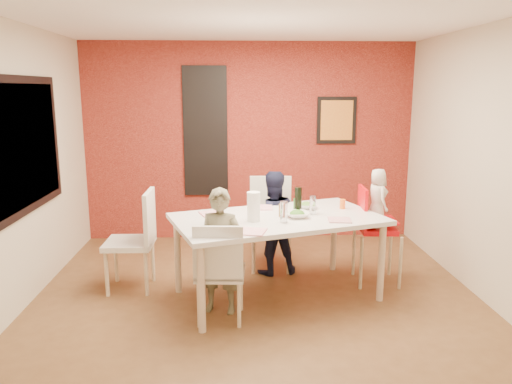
{
  "coord_description": "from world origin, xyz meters",
  "views": [
    {
      "loc": [
        -0.24,
        -4.64,
        2.08
      ],
      "look_at": [
        0.0,
        0.3,
        1.05
      ],
      "focal_mm": 35.0,
      "sensor_mm": 36.0,
      "label": 1
    }
  ],
  "objects_px": {
    "chair_far": "(271,217)",
    "wine_bottle": "(298,201)",
    "child_near": "(221,251)",
    "paper_towel_roll": "(254,207)",
    "toddler": "(377,198)",
    "high_chair": "(373,226)",
    "chair_near": "(219,268)",
    "child_far": "(272,223)",
    "dining_table": "(278,224)",
    "chair_left": "(138,235)"
  },
  "relations": [
    {
      "from": "chair_far",
      "to": "wine_bottle",
      "type": "relative_size",
      "value": 3.85
    },
    {
      "from": "child_near",
      "to": "chair_far",
      "type": "bearing_deg",
      "value": 80.16
    },
    {
      "from": "chair_far",
      "to": "paper_towel_roll",
      "type": "xyz_separation_m",
      "value": [
        -0.25,
        -1.06,
        0.38
      ]
    },
    {
      "from": "chair_far",
      "to": "toddler",
      "type": "relative_size",
      "value": 1.68
    },
    {
      "from": "chair_far",
      "to": "paper_towel_roll",
      "type": "distance_m",
      "value": 1.16
    },
    {
      "from": "high_chair",
      "to": "wine_bottle",
      "type": "xyz_separation_m",
      "value": [
        -0.85,
        -0.24,
        0.34
      ]
    },
    {
      "from": "chair_near",
      "to": "child_near",
      "type": "distance_m",
      "value": 0.25
    },
    {
      "from": "child_far",
      "to": "wine_bottle",
      "type": "height_order",
      "value": "child_far"
    },
    {
      "from": "child_far",
      "to": "wine_bottle",
      "type": "bearing_deg",
      "value": 99.71
    },
    {
      "from": "chair_near",
      "to": "toddler",
      "type": "bearing_deg",
      "value": -147.7
    },
    {
      "from": "chair_far",
      "to": "child_far",
      "type": "relative_size",
      "value": 0.9
    },
    {
      "from": "dining_table",
      "to": "child_near",
      "type": "height_order",
      "value": "child_near"
    },
    {
      "from": "high_chair",
      "to": "child_near",
      "type": "height_order",
      "value": "child_near"
    },
    {
      "from": "dining_table",
      "to": "wine_bottle",
      "type": "distance_m",
      "value": 0.32
    },
    {
      "from": "wine_bottle",
      "to": "paper_towel_roll",
      "type": "xyz_separation_m",
      "value": [
        -0.46,
        -0.25,
        0.0
      ]
    },
    {
      "from": "high_chair",
      "to": "child_far",
      "type": "height_order",
      "value": "child_far"
    },
    {
      "from": "chair_far",
      "to": "child_near",
      "type": "distance_m",
      "value": 1.36
    },
    {
      "from": "child_near",
      "to": "wine_bottle",
      "type": "xyz_separation_m",
      "value": [
        0.78,
        0.42,
        0.38
      ]
    },
    {
      "from": "dining_table",
      "to": "child_far",
      "type": "xyz_separation_m",
      "value": [
        -0.0,
        0.67,
        -0.17
      ]
    },
    {
      "from": "child_far",
      "to": "toddler",
      "type": "bearing_deg",
      "value": 151.91
    },
    {
      "from": "chair_near",
      "to": "paper_towel_roll",
      "type": "relative_size",
      "value": 3.31
    },
    {
      "from": "chair_far",
      "to": "dining_table",
      "type": "bearing_deg",
      "value": -86.98
    },
    {
      "from": "chair_near",
      "to": "child_far",
      "type": "distance_m",
      "value": 1.35
    },
    {
      "from": "paper_towel_roll",
      "to": "high_chair",
      "type": "bearing_deg",
      "value": 20.42
    },
    {
      "from": "chair_left",
      "to": "wine_bottle",
      "type": "bearing_deg",
      "value": 84.76
    },
    {
      "from": "dining_table",
      "to": "toddler",
      "type": "height_order",
      "value": "toddler"
    },
    {
      "from": "high_chair",
      "to": "paper_towel_roll",
      "type": "distance_m",
      "value": 1.44
    },
    {
      "from": "child_far",
      "to": "paper_towel_roll",
      "type": "distance_m",
      "value": 0.93
    },
    {
      "from": "toddler",
      "to": "chair_far",
      "type": "bearing_deg",
      "value": 51.56
    },
    {
      "from": "child_near",
      "to": "toddler",
      "type": "height_order",
      "value": "toddler"
    },
    {
      "from": "child_far",
      "to": "chair_near",
      "type": "bearing_deg",
      "value": 53.8
    },
    {
      "from": "chair_near",
      "to": "chair_far",
      "type": "xyz_separation_m",
      "value": [
        0.57,
        1.48,
        0.07
      ]
    },
    {
      "from": "chair_far",
      "to": "high_chair",
      "type": "bearing_deg",
      "value": -25.47
    },
    {
      "from": "dining_table",
      "to": "chair_far",
      "type": "bearing_deg",
      "value": 89.91
    },
    {
      "from": "chair_near",
      "to": "paper_towel_roll",
      "type": "distance_m",
      "value": 0.69
    },
    {
      "from": "child_near",
      "to": "child_far",
      "type": "relative_size",
      "value": 1.0
    },
    {
      "from": "chair_far",
      "to": "child_far",
      "type": "bearing_deg",
      "value": -88.05
    },
    {
      "from": "child_far",
      "to": "wine_bottle",
      "type": "relative_size",
      "value": 4.3
    },
    {
      "from": "toddler",
      "to": "paper_towel_roll",
      "type": "bearing_deg",
      "value": 99.51
    },
    {
      "from": "chair_left",
      "to": "chair_near",
      "type": "bearing_deg",
      "value": 46.62
    },
    {
      "from": "chair_far",
      "to": "chair_near",
      "type": "bearing_deg",
      "value": -107.89
    },
    {
      "from": "chair_far",
      "to": "child_near",
      "type": "xyz_separation_m",
      "value": [
        -0.56,
        -1.24,
        0.0
      ]
    },
    {
      "from": "chair_near",
      "to": "paper_towel_roll",
      "type": "height_order",
      "value": "paper_towel_roll"
    },
    {
      "from": "dining_table",
      "to": "chair_far",
      "type": "xyz_separation_m",
      "value": [
        0.0,
        0.92,
        -0.17
      ]
    },
    {
      "from": "high_chair",
      "to": "wine_bottle",
      "type": "height_order",
      "value": "wine_bottle"
    },
    {
      "from": "chair_near",
      "to": "child_near",
      "type": "bearing_deg",
      "value": -87.52
    },
    {
      "from": "high_chair",
      "to": "dining_table",
      "type": "bearing_deg",
      "value": 110.85
    },
    {
      "from": "chair_left",
      "to": "wine_bottle",
      "type": "xyz_separation_m",
      "value": [
        1.65,
        -0.17,
        0.39
      ]
    },
    {
      "from": "high_chair",
      "to": "chair_left",
      "type": "bearing_deg",
      "value": 94.43
    },
    {
      "from": "chair_left",
      "to": "high_chair",
      "type": "bearing_deg",
      "value": 92.23
    }
  ]
}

